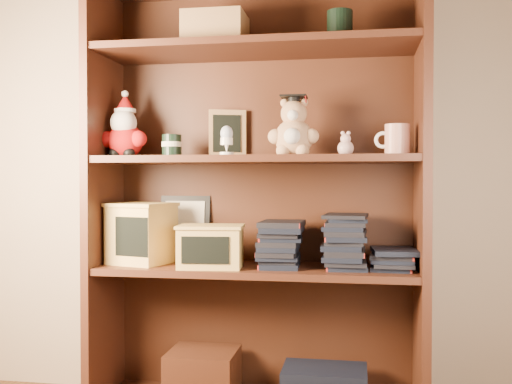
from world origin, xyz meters
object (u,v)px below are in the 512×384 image
at_px(bookcase, 258,203).
at_px(treats_box, 142,233).
at_px(teacher_mug, 396,140).
at_px(grad_teddy_bear, 294,132).

height_order(bookcase, treats_box, bookcase).
height_order(bookcase, teacher_mug, bookcase).
xyz_separation_m(bookcase, teacher_mug, (0.50, -0.05, 0.23)).
bearing_deg(bookcase, grad_teddy_bear, -22.20).
distance_m(teacher_mug, treats_box, 0.99).
height_order(bookcase, grad_teddy_bear, bookcase).
relative_size(bookcase, teacher_mug, 13.10).
xyz_separation_m(bookcase, grad_teddy_bear, (0.14, -0.06, 0.26)).
xyz_separation_m(grad_teddy_bear, teacher_mug, (0.36, 0.01, -0.03)).
distance_m(grad_teddy_bear, teacher_mug, 0.36).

